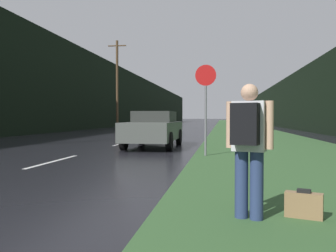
{
  "coord_description": "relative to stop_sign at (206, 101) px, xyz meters",
  "views": [
    {
      "loc": [
        4.61,
        -1.88,
        1.22
      ],
      "look_at": [
        2.15,
        14.41,
        0.82
      ],
      "focal_mm": 38.0,
      "sensor_mm": 36.0,
      "label": 1
    }
  ],
  "objects": [
    {
      "name": "car_passing_near",
      "position": [
        -2.25,
        3.09,
        -0.99
      ],
      "size": [
        1.92,
        4.73,
        1.47
      ],
      "rotation": [
        0.0,
        0.0,
        3.14
      ],
      "color": "#4C514C",
      "rests_on": "ground_plane"
    },
    {
      "name": "stop_sign",
      "position": [
        0.0,
        0.0,
        0.0
      ],
      "size": [
        0.66,
        0.07,
        2.88
      ],
      "color": "slate",
      "rests_on": "ground_plane"
    },
    {
      "name": "lane_stripe_c",
      "position": [
        -4.11,
        5.01,
        -1.74
      ],
      "size": [
        0.12,
        3.0,
        0.01
      ],
      "primitive_type": "cube",
      "color": "silver",
      "rests_on": "ground_plane"
    },
    {
      "name": "utility_pole_far",
      "position": [
        -9.58,
        22.32,
        2.73
      ],
      "size": [
        1.8,
        0.24,
        8.69
      ],
      "color": "#4C3823",
      "rests_on": "ground_plane"
    },
    {
      "name": "lane_stripe_b",
      "position": [
        -4.11,
        -1.99,
        -1.74
      ],
      "size": [
        0.12,
        3.0,
        0.01
      ],
      "primitive_type": "cube",
      "color": "silver",
      "rests_on": "ground_plane"
    },
    {
      "name": "lane_stripe_e",
      "position": [
        -4.11,
        19.01,
        -1.74
      ],
      "size": [
        0.12,
        3.0,
        0.01
      ],
      "primitive_type": "cube",
      "color": "silver",
      "rests_on": "ground_plane"
    },
    {
      "name": "grass_verge",
      "position": [
        2.62,
        30.65,
        -1.74
      ],
      "size": [
        6.0,
        240.0,
        0.02
      ],
      "primitive_type": "cube",
      "color": "#33562D",
      "rests_on": "ground_plane"
    },
    {
      "name": "hitchhiker_with_backpack",
      "position": [
        0.81,
        -6.97,
        -0.81
      ],
      "size": [
        0.54,
        0.48,
        1.62
      ],
      "rotation": [
        0.0,
        0.0,
        -0.32
      ],
      "color": "navy",
      "rests_on": "ground_plane"
    },
    {
      "name": "suitcase",
      "position": [
        1.48,
        -6.81,
        -1.58
      ],
      "size": [
        0.45,
        0.27,
        0.36
      ],
      "rotation": [
        0.0,
        0.0,
        -0.32
      ],
      "color": "olive",
      "rests_on": "ground_plane"
    },
    {
      "name": "treeline_far_side",
      "position": [
        -13.84,
        40.65,
        2.25
      ],
      "size": [
        2.0,
        140.0,
        7.99
      ],
      "primitive_type": "cube",
      "color": "black",
      "rests_on": "ground_plane"
    },
    {
      "name": "lane_stripe_d",
      "position": [
        -4.11,
        12.01,
        -1.74
      ],
      "size": [
        0.12,
        3.0,
        0.01
      ],
      "primitive_type": "cube",
      "color": "silver",
      "rests_on": "ground_plane"
    },
    {
      "name": "treeline_near_side",
      "position": [
        8.62,
        40.65,
        1.1
      ],
      "size": [
        2.0,
        140.0,
        5.69
      ],
      "primitive_type": "cube",
      "color": "black",
      "rests_on": "ground_plane"
    }
  ]
}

